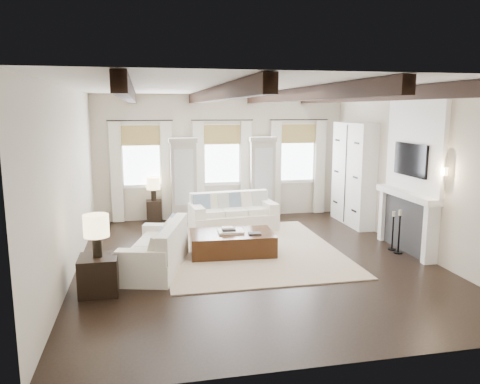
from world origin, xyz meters
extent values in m
plane|color=black|center=(0.00, 0.00, 0.00)|extent=(7.50, 7.50, 0.00)
cube|color=beige|center=(0.00, 3.75, 1.60)|extent=(6.50, 0.04, 3.20)
cube|color=beige|center=(0.00, -3.75, 1.60)|extent=(6.50, 0.04, 3.20)
cube|color=beige|center=(-3.25, 0.00, 1.60)|extent=(0.04, 7.50, 3.20)
cube|color=beige|center=(3.25, 0.00, 1.60)|extent=(0.04, 7.50, 3.20)
cube|color=white|center=(0.00, 0.00, 3.20)|extent=(6.50, 7.50, 0.04)
cube|color=black|center=(-2.20, 0.00, 3.08)|extent=(0.16, 7.40, 0.22)
cube|color=black|center=(-0.75, 0.00, 3.08)|extent=(0.16, 7.40, 0.22)
cube|color=black|center=(0.75, 0.00, 3.08)|extent=(0.16, 7.40, 0.22)
cube|color=black|center=(2.20, 0.00, 3.08)|extent=(0.16, 7.40, 0.22)
cube|color=white|center=(-2.05, 3.72, 1.65)|extent=(0.90, 0.03, 1.45)
cube|color=#9F8544|center=(-2.05, 3.66, 2.18)|extent=(0.94, 0.04, 0.50)
cube|color=silver|center=(-2.67, 3.62, 1.27)|extent=(0.28, 0.08, 2.50)
cube|color=silver|center=(-1.43, 3.62, 1.27)|extent=(0.28, 0.08, 2.50)
cylinder|color=black|center=(-2.05, 3.61, 2.55)|extent=(1.60, 0.02, 0.02)
cube|color=white|center=(0.00, 3.72, 1.65)|extent=(0.90, 0.03, 1.45)
cube|color=#9F8544|center=(0.00, 3.66, 2.18)|extent=(0.94, 0.04, 0.50)
cube|color=silver|center=(-0.62, 3.62, 1.27)|extent=(0.28, 0.08, 2.50)
cube|color=silver|center=(0.62, 3.62, 1.27)|extent=(0.28, 0.08, 2.50)
cylinder|color=black|center=(0.00, 3.61, 2.55)|extent=(1.60, 0.02, 0.02)
cube|color=white|center=(2.05, 3.72, 1.65)|extent=(0.90, 0.03, 1.45)
cube|color=#9F8544|center=(2.05, 3.66, 2.18)|extent=(0.94, 0.04, 0.50)
cube|color=silver|center=(1.43, 3.62, 1.27)|extent=(0.28, 0.08, 2.50)
cube|color=silver|center=(2.67, 3.62, 1.27)|extent=(0.28, 0.08, 2.50)
cylinder|color=black|center=(2.05, 3.61, 2.55)|extent=(1.60, 0.02, 0.02)
cube|color=#9F988B|center=(-1.02, 3.53, 1.00)|extent=(0.64, 0.38, 2.00)
cube|color=#B2B7BA|center=(-1.02, 3.33, 1.15)|extent=(0.48, 0.02, 1.40)
cube|color=#9F988B|center=(-1.02, 3.53, 2.06)|extent=(0.70, 0.42, 0.12)
cube|color=#9F988B|center=(1.02, 3.53, 1.00)|extent=(0.64, 0.38, 2.00)
cube|color=#B2B7BA|center=(1.02, 3.33, 1.15)|extent=(0.48, 0.02, 1.40)
cube|color=#9F988B|center=(1.02, 3.53, 2.06)|extent=(0.70, 0.42, 0.12)
cube|color=#262628|center=(3.16, 0.00, 0.55)|extent=(0.18, 1.50, 1.10)
cube|color=black|center=(3.13, 0.00, 0.40)|extent=(0.10, 0.90, 0.70)
cube|color=white|center=(3.12, -0.82, 0.55)|extent=(0.26, 0.14, 1.10)
cube|color=white|center=(3.12, 0.82, 0.55)|extent=(0.26, 0.14, 1.10)
cube|color=white|center=(3.09, 0.00, 1.16)|extent=(0.32, 1.90, 0.12)
cube|color=white|center=(3.20, 0.00, 2.10)|extent=(0.10, 1.90, 1.80)
cube|color=black|center=(3.13, 0.00, 1.85)|extent=(0.07, 1.10, 0.64)
cylinder|color=#FFD899|center=(3.15, -1.05, 1.75)|extent=(0.10, 0.10, 0.14)
cube|color=silver|center=(3.05, 2.35, 1.25)|extent=(0.40, 1.70, 2.50)
cube|color=black|center=(2.84, 2.35, 1.25)|extent=(0.01, 0.02, 2.40)
cube|color=#B9A58D|center=(0.06, 0.67, 0.01)|extent=(3.45, 4.18, 0.02)
cube|color=white|center=(0.04, 2.36, 0.19)|extent=(2.09, 1.09, 0.38)
cube|color=white|center=(0.00, 2.71, 0.62)|extent=(1.93, 0.39, 0.48)
cube|color=white|center=(-0.84, 2.28, 0.51)|extent=(0.33, 0.88, 0.25)
cube|color=white|center=(0.91, 2.45, 0.51)|extent=(0.33, 0.88, 0.25)
cube|color=white|center=(-0.51, 2.26, 0.45)|extent=(0.59, 0.62, 0.13)
cube|color=white|center=(0.04, 2.32, 0.45)|extent=(0.59, 0.62, 0.13)
cube|color=white|center=(0.59, 2.37, 0.45)|extent=(0.59, 0.62, 0.13)
cube|color=slate|center=(-0.70, 2.48, 0.65)|extent=(0.42, 0.25, 0.42)
cube|color=silver|center=(-0.41, 2.51, 0.65)|extent=(0.42, 0.25, 0.42)
cube|color=beige|center=(-0.12, 2.54, 0.65)|extent=(0.42, 0.25, 0.42)
cube|color=slate|center=(0.16, 2.56, 0.65)|extent=(0.42, 0.25, 0.42)
cube|color=silver|center=(0.45, 2.59, 0.65)|extent=(0.42, 0.25, 0.42)
cube|color=beige|center=(0.73, 2.62, 0.65)|extent=(0.42, 0.25, 0.42)
cube|color=white|center=(-1.86, -0.10, 0.18)|extent=(1.35, 2.10, 0.37)
cube|color=white|center=(-1.54, -0.18, 0.60)|extent=(0.68, 1.84, 0.46)
cube|color=white|center=(-1.64, 0.72, 0.49)|extent=(0.86, 0.45, 0.24)
cube|color=white|center=(-2.09, -0.92, 0.49)|extent=(0.86, 0.45, 0.24)
cube|color=white|center=(-1.77, 0.43, 0.43)|extent=(0.67, 0.64, 0.13)
cube|color=white|center=(-1.91, -0.08, 0.43)|extent=(0.67, 0.64, 0.13)
cube|color=white|center=(-2.05, -0.60, 0.43)|extent=(0.67, 0.64, 0.13)
cube|color=slate|center=(-1.51, 0.53, 0.63)|extent=(0.30, 0.43, 0.40)
cube|color=silver|center=(-1.60, 0.19, 0.63)|extent=(0.30, 0.43, 0.40)
cube|color=beige|center=(-1.69, -0.14, 0.63)|extent=(0.30, 0.43, 0.40)
cube|color=slate|center=(-1.78, -0.48, 0.63)|extent=(0.30, 0.43, 0.40)
cube|color=silver|center=(-1.87, -0.81, 0.63)|extent=(0.30, 0.43, 0.40)
cube|color=black|center=(-0.34, 0.52, 0.21)|extent=(1.68, 1.11, 0.43)
cube|color=white|center=(-0.36, 0.55, 0.45)|extent=(0.52, 0.41, 0.04)
cube|color=#262628|center=(-0.40, 0.54, 0.49)|extent=(0.27, 0.21, 0.04)
cube|color=beige|center=(-0.43, 0.55, 0.52)|extent=(0.23, 0.18, 0.03)
cube|color=#262628|center=(0.07, 0.31, 0.44)|extent=(0.25, 0.19, 0.03)
cube|color=black|center=(-2.74, -1.04, 0.29)|extent=(0.59, 0.59, 0.59)
cylinder|color=black|center=(-2.74, -1.04, 0.75)|extent=(0.15, 0.15, 0.32)
cylinder|color=#F9D89E|center=(-2.74, -1.04, 1.08)|extent=(0.39, 0.39, 0.34)
cube|color=black|center=(-1.78, 3.46, 0.28)|extent=(0.38, 0.38, 0.57)
cylinder|color=black|center=(-1.78, 3.46, 0.71)|extent=(0.13, 0.13, 0.28)
cylinder|color=#F9D89E|center=(-1.78, 3.46, 1.00)|extent=(0.34, 0.34, 0.30)
cylinder|color=black|center=(2.90, -0.12, 0.01)|extent=(0.18, 0.18, 0.02)
cylinder|color=black|center=(2.90, -0.12, 0.39)|extent=(0.03, 0.03, 0.78)
cylinder|color=beige|center=(2.90, -0.12, 0.82)|extent=(0.07, 0.07, 0.11)
cylinder|color=black|center=(2.90, 0.11, 0.01)|extent=(0.16, 0.16, 0.02)
cylinder|color=black|center=(2.90, 0.11, 0.35)|extent=(0.03, 0.03, 0.71)
cylinder|color=beige|center=(2.90, 0.11, 0.75)|extent=(0.06, 0.06, 0.10)
camera|label=1|loc=(-2.00, -8.25, 2.83)|focal=35.00mm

